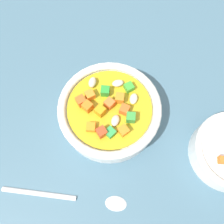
# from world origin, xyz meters

# --- Properties ---
(ground_plane) EXTENTS (1.40, 1.40, 0.02)m
(ground_plane) POSITION_xyz_m (0.00, 0.00, -0.01)
(ground_plane) COLOR #42667A
(soup_bowl_main) EXTENTS (0.18, 0.18, 0.06)m
(soup_bowl_main) POSITION_xyz_m (-0.00, -0.00, 0.03)
(soup_bowl_main) COLOR white
(soup_bowl_main) RESTS_ON ground_plane
(spoon) EXTENTS (0.22, 0.05, 0.01)m
(spoon) POSITION_xyz_m (-0.07, -0.15, 0.00)
(spoon) COLOR silver
(spoon) RESTS_ON ground_plane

